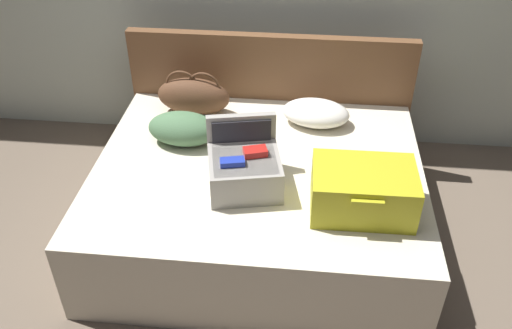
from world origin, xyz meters
name	(u,v)px	position (x,y,z in m)	size (l,w,h in m)	color
ground_plane	(251,277)	(0.00, 0.00, 0.00)	(12.00, 12.00, 0.00)	#6B5B4C
bed	(258,200)	(0.00, 0.40, 0.27)	(1.97, 1.62, 0.54)	beige
headboard	(270,101)	(0.00, 1.25, 0.51)	(2.01, 0.08, 1.02)	brown
hard_case_large	(363,190)	(0.59, 0.07, 0.67)	(0.55, 0.41, 0.25)	gold
hard_case_medium	(244,167)	(-0.06, 0.21, 0.66)	(0.47, 0.47, 0.36)	gray
duffel_bag	(194,96)	(-0.50, 0.98, 0.67)	(0.51, 0.26, 0.31)	brown
pillow_near_headboard	(183,129)	(-0.50, 0.61, 0.64)	(0.44, 0.28, 0.20)	#4C724C
pillow_center_head	(316,113)	(0.33, 0.93, 0.62)	(0.45, 0.30, 0.16)	white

